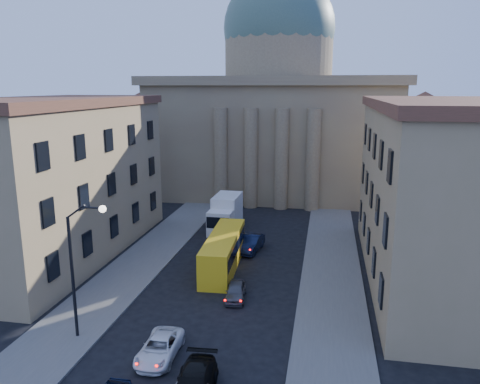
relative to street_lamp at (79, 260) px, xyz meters
name	(u,v)px	position (x,y,z in m)	size (l,w,h in m)	color
sidewalk_left	(128,275)	(-1.53, 10.00, -5.21)	(5.00, 60.00, 0.15)	#5A5752
sidewalk_right	(332,290)	(15.47, 10.00, -5.21)	(5.00, 60.00, 0.15)	#5A5752
church	(277,112)	(6.97, 47.47, 6.59)	(68.02, 28.76, 36.60)	brown
building_left	(55,177)	(-10.03, 14.00, 2.14)	(11.60, 26.60, 14.70)	#9F845E
building_right	(444,192)	(23.97, 14.00, 2.14)	(11.60, 26.60, 14.70)	#9F845E
street_lamp	(79,260)	(0.00, 0.00, 0.00)	(2.62, 0.44, 8.83)	black
car_left_mid	(160,348)	(5.42, -1.17, -4.67)	(2.05, 4.44, 1.23)	white
car_right_far	(236,291)	(8.33, 7.35, -4.68)	(1.44, 3.57, 1.22)	#4A4A4F
car_right_distant	(251,243)	(7.77, 17.99, -4.52)	(1.63, 4.67, 1.54)	black
city_bus	(223,250)	(6.07, 13.30, -3.68)	(2.94, 10.69, 2.99)	yellow
box_truck	(225,214)	(3.78, 24.56, -3.54)	(2.78, 6.78, 3.69)	white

